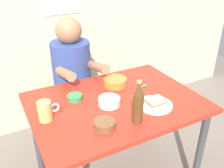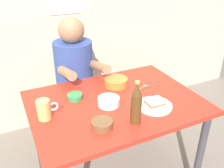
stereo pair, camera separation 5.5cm
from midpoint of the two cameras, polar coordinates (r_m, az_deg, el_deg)
name	(u,v)px [view 1 (the left image)]	position (r m, az deg, el deg)	size (l,w,h in m)	color
dining_table	(115,112)	(1.67, -0.15, -6.62)	(1.10, 0.80, 0.74)	#B72D1E
stool	(75,108)	(2.30, -9.29, -5.42)	(0.34, 0.34, 0.45)	#4C4C51
person_seated	(72,66)	(2.09, -10.04, 4.06)	(0.33, 0.56, 0.72)	#33478C
plate_orange	(155,105)	(1.58, 8.95, -4.81)	(0.22, 0.22, 0.01)	silver
sandwich	(155,102)	(1.57, 9.02, -4.04)	(0.11, 0.09, 0.04)	beige
beer_mug	(46,111)	(1.46, -16.21, -6.12)	(0.13, 0.08, 0.12)	#D1BC66
beer_bottle	(138,104)	(1.37, 4.90, -4.61)	(0.06, 0.06, 0.26)	#593819
rice_bowl_white	(109,101)	(1.56, -1.66, -4.00)	(0.14, 0.14, 0.05)	silver
condiment_bowl_brown	(104,124)	(1.37, -2.93, -9.27)	(0.12, 0.12, 0.04)	brown
soup_bowl_orange	(115,82)	(1.79, -0.16, 0.56)	(0.17, 0.17, 0.05)	orange
dip_bowl_green	(75,97)	(1.64, -9.57, -3.04)	(0.10, 0.10, 0.03)	#388C4C
spoon	(143,86)	(1.79, 6.22, -0.59)	(0.12, 0.05, 0.01)	#26A559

